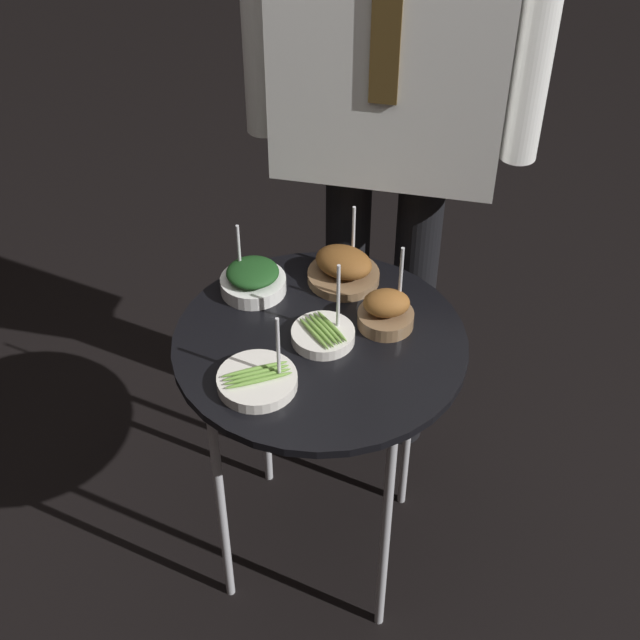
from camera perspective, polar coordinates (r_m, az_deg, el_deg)
ground_plane at (r=2.25m, az=-0.00°, el=-14.11°), size 8.00×8.00×0.00m
serving_cart at (r=1.78m, az=-0.00°, el=-2.64°), size 0.58×0.58×0.67m
bowl_asparagus_back_right at (r=1.64m, az=-4.03°, el=-3.86°), size 0.15×0.15×0.16m
bowl_asparagus_near_rim at (r=1.73m, az=0.20°, el=-0.94°), size 0.12×0.12×0.17m
bowl_roast_front_center at (r=1.76m, az=4.26°, el=0.57°), size 0.11×0.11×0.18m
bowl_roast_mid_right at (r=1.87m, az=1.52°, el=3.36°), size 0.15×0.15×0.16m
bowl_spinach_far_rim at (r=1.85m, az=-4.31°, el=2.60°), size 0.14×0.14×0.15m
waiter_figure at (r=1.86m, az=4.67°, el=16.16°), size 0.62×0.23×1.69m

